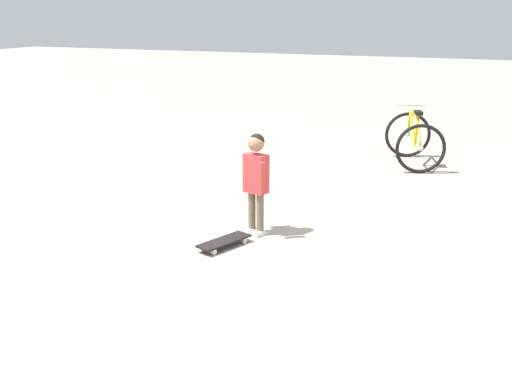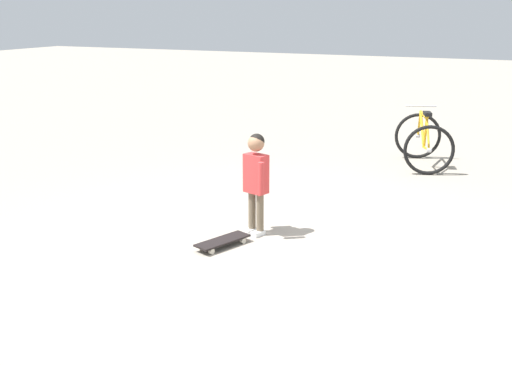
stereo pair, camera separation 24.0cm
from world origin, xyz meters
name	(u,v)px [view 1 (the left image)]	position (x,y,z in m)	size (l,w,h in m)	color
ground_plane	(281,241)	(0.00, 0.00, 0.00)	(50.00, 50.00, 0.00)	#9E9384
child_person	(256,173)	(0.31, -0.10, 0.66)	(0.31, 0.30, 1.06)	brown
skateboard	(224,241)	(0.46, 0.37, 0.06)	(0.39, 0.62, 0.07)	black
bicycle_mid	(414,140)	(-0.71, -3.78, 0.38)	(1.02, 1.24, 0.85)	black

